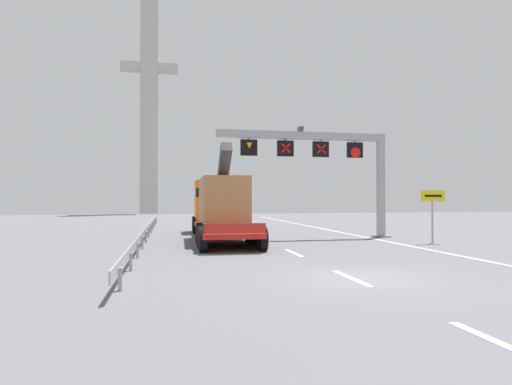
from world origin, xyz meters
name	(u,v)px	position (x,y,z in m)	size (l,w,h in m)	color
ground	(361,278)	(0.00, 0.00, 0.00)	(112.00, 112.00, 0.00)	#5B5B60
lane_markings	(234,227)	(-0.31, 24.27, 0.01)	(0.20, 63.14, 0.01)	silver
edge_line_right	(371,238)	(6.20, 12.00, 0.01)	(0.20, 63.00, 0.01)	silver
overhead_lane_gantry	(324,153)	(3.54, 12.76, 5.14)	(10.72, 0.90, 6.70)	#9EA0A5
heavy_haul_truck_red	(219,205)	(-2.67, 14.50, 1.99)	(3.27, 14.11, 5.30)	red
exit_sign_yellow	(433,203)	(8.15, 8.69, 2.13)	(1.39, 0.15, 2.82)	#9EA0A5
guardrail_left	(148,228)	(-6.94, 15.24, 0.56)	(0.13, 34.48, 0.76)	#999EA3
bridge_pylon_distant	(149,93)	(-8.84, 58.97, 19.24)	(9.00, 2.00, 37.69)	#B7B7B2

